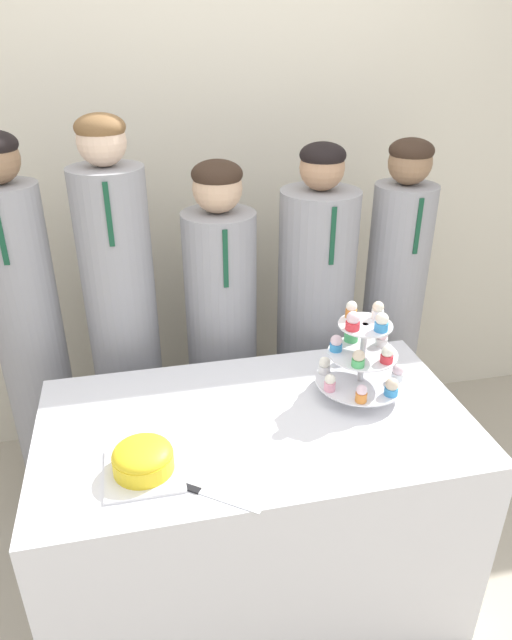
# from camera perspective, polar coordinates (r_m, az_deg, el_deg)

# --- Properties ---
(wall_back) EXTENTS (9.00, 0.06, 2.70)m
(wall_back) POSITION_cam_1_polar(r_m,az_deg,el_deg) (2.61, -5.54, 15.57)
(wall_back) COLOR beige
(wall_back) RESTS_ON ground_plane
(table) EXTENTS (1.36, 0.75, 0.77)m
(table) POSITION_cam_1_polar(r_m,az_deg,el_deg) (2.08, -0.04, -18.43)
(table) COLOR white
(table) RESTS_ON ground_plane
(round_cake) EXTENTS (0.22, 0.22, 0.09)m
(round_cake) POSITION_cam_1_polar(r_m,az_deg,el_deg) (1.64, -11.23, -13.48)
(round_cake) COLOR white
(round_cake) RESTS_ON table
(cake_knife) EXTENTS (0.21, 0.17, 0.01)m
(cake_knife) POSITION_cam_1_polar(r_m,az_deg,el_deg) (1.59, -5.41, -16.80)
(cake_knife) COLOR silver
(cake_knife) RESTS_ON table
(cupcake_stand) EXTENTS (0.30, 0.30, 0.32)m
(cupcake_stand) POSITION_cam_1_polar(r_m,az_deg,el_deg) (1.90, 10.63, -3.42)
(cupcake_stand) COLOR silver
(cupcake_stand) RESTS_ON table
(student_0) EXTENTS (0.25, 0.25, 1.58)m
(student_0) POSITION_cam_1_polar(r_m,az_deg,el_deg) (2.36, -21.37, -2.79)
(student_0) COLOR #939399
(student_0) RESTS_ON ground_plane
(student_1) EXTENTS (0.27, 0.27, 1.62)m
(student_1) POSITION_cam_1_polar(r_m,az_deg,el_deg) (2.32, -12.96, -1.70)
(student_1) COLOR #939399
(student_1) RESTS_ON ground_plane
(student_2) EXTENTS (0.29, 0.29, 1.45)m
(student_2) POSITION_cam_1_polar(r_m,az_deg,el_deg) (2.38, -3.39, -2.52)
(student_2) COLOR #939399
(student_2) RESTS_ON ground_plane
(student_3) EXTENTS (0.31, 0.32, 1.50)m
(student_3) POSITION_cam_1_polar(r_m,az_deg,el_deg) (2.46, 5.77, -1.35)
(student_3) COLOR #939399
(student_3) RESTS_ON ground_plane
(student_4) EXTENTS (0.25, 0.26, 1.50)m
(student_4) POSITION_cam_1_polar(r_m,az_deg,el_deg) (2.57, 13.34, -0.07)
(student_4) COLOR #939399
(student_4) RESTS_ON ground_plane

